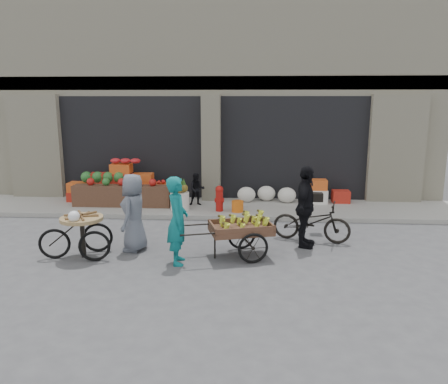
# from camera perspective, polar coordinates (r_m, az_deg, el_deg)

# --- Properties ---
(ground) EXTENTS (80.00, 80.00, 0.00)m
(ground) POSITION_cam_1_polar(r_m,az_deg,el_deg) (8.70, -4.69, -9.03)
(ground) COLOR #424244
(ground) RESTS_ON ground
(sidewalk) EXTENTS (18.00, 2.20, 0.12)m
(sidewalk) POSITION_cam_1_polar(r_m,az_deg,el_deg) (12.57, -2.01, -2.10)
(sidewalk) COLOR gray
(sidewalk) RESTS_ON ground
(building) EXTENTS (14.00, 6.45, 7.00)m
(building) POSITION_cam_1_polar(r_m,az_deg,el_deg) (16.12, -0.69, 12.87)
(building) COLOR beige
(building) RESTS_ON ground
(fruit_display) EXTENTS (3.10, 1.12, 1.24)m
(fruit_display) POSITION_cam_1_polar(r_m,az_deg,el_deg) (13.18, -12.71, 0.99)
(fruit_display) COLOR #B12418
(fruit_display) RESTS_ON sidewalk
(pineapple_bin) EXTENTS (0.52, 0.52, 0.50)m
(pineapple_bin) POSITION_cam_1_polar(r_m,az_deg,el_deg) (12.12, -5.79, -1.19)
(pineapple_bin) COLOR silver
(pineapple_bin) RESTS_ON sidewalk
(fire_hydrant) EXTENTS (0.22, 0.22, 0.71)m
(fire_hydrant) POSITION_cam_1_polar(r_m,az_deg,el_deg) (11.91, -0.61, -0.70)
(fire_hydrant) COLOR #A5140F
(fire_hydrant) RESTS_ON sidewalk
(orange_bucket) EXTENTS (0.32, 0.32, 0.30)m
(orange_bucket) POSITION_cam_1_polar(r_m,az_deg,el_deg) (11.89, 1.78, -1.88)
(orange_bucket) COLOR orange
(orange_bucket) RESTS_ON sidewalk
(right_bay_goods) EXTENTS (3.35, 0.60, 0.70)m
(right_bay_goods) POSITION_cam_1_polar(r_m,az_deg,el_deg) (13.10, 9.70, -0.14)
(right_bay_goods) COLOR silver
(right_bay_goods) RESTS_ON sidewalk
(seated_person) EXTENTS (0.51, 0.43, 0.93)m
(seated_person) POSITION_cam_1_polar(r_m,az_deg,el_deg) (12.59, -3.57, 0.35)
(seated_person) COLOR black
(seated_person) RESTS_ON sidewalk
(banana_cart) EXTENTS (2.20, 1.35, 0.86)m
(banana_cart) POSITION_cam_1_polar(r_m,az_deg,el_deg) (8.75, 1.93, -4.56)
(banana_cart) COLOR brown
(banana_cart) RESTS_ON ground
(vendor_woman) EXTENTS (0.48, 0.67, 1.71)m
(vendor_woman) POSITION_cam_1_polar(r_m,az_deg,el_deg) (8.39, -6.09, -3.73)
(vendor_woman) COLOR #0E6B6E
(vendor_woman) RESTS_ON ground
(tricycle_cart) EXTENTS (1.46, 1.01, 0.95)m
(tricycle_cart) POSITION_cam_1_polar(r_m,az_deg,el_deg) (9.18, -18.06, -4.75)
(tricycle_cart) COLOR #9E7F51
(tricycle_cart) RESTS_ON ground
(vendor_grey) EXTENTS (0.61, 0.85, 1.63)m
(vendor_grey) POSITION_cam_1_polar(r_m,az_deg,el_deg) (9.27, -11.71, -2.64)
(vendor_grey) COLOR slate
(vendor_grey) RESTS_ON ground
(bicycle) EXTENTS (1.81, 1.03, 0.90)m
(bicycle) POSITION_cam_1_polar(r_m,az_deg,el_deg) (9.95, 11.36, -3.80)
(bicycle) COLOR black
(bicycle) RESTS_ON ground
(cyclist) EXTENTS (0.69, 1.11, 1.76)m
(cyclist) POSITION_cam_1_polar(r_m,az_deg,el_deg) (9.43, 10.58, -1.94)
(cyclist) COLOR black
(cyclist) RESTS_ON ground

